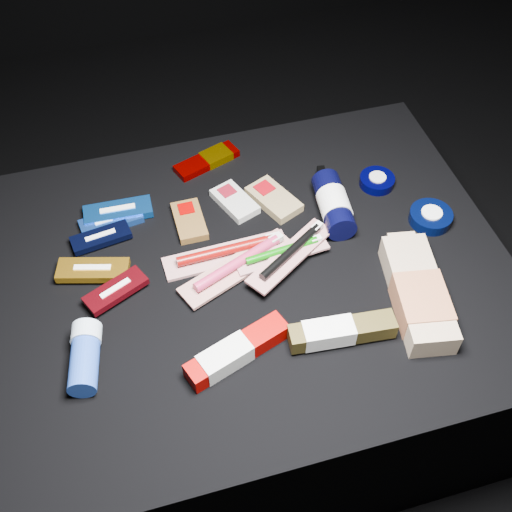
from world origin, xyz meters
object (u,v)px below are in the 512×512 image
object	(u,v)px
deodorant_stick	(85,356)
bodywash_bottle	(418,295)
lotion_bottle	(334,204)
toothpaste_carton_red	(233,353)

from	to	relation	value
deodorant_stick	bodywash_bottle	bearing A→B (deg)	6.99
lotion_bottle	toothpaste_carton_red	world-z (taller)	lotion_bottle
lotion_bottle	deodorant_stick	world-z (taller)	lotion_bottle
bodywash_bottle	deodorant_stick	size ratio (longest dim) A/B	1.98
toothpaste_carton_red	deodorant_stick	bearing A→B (deg)	147.04
bodywash_bottle	deodorant_stick	xyz separation A→B (m)	(-0.58, 0.03, -0.00)
lotion_bottle	toothpaste_carton_red	xyz separation A→B (m)	(-0.28, -0.27, -0.01)
bodywash_bottle	toothpaste_carton_red	distance (m)	0.35
bodywash_bottle	deodorant_stick	bearing A→B (deg)	-173.43
bodywash_bottle	toothpaste_carton_red	bearing A→B (deg)	-166.28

